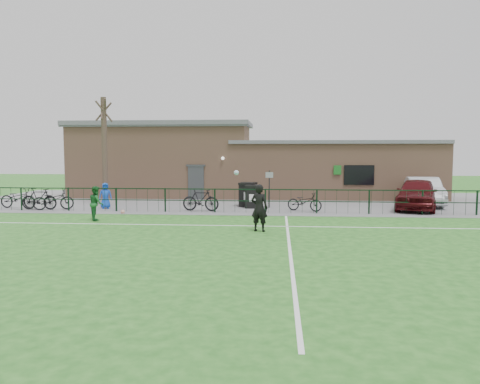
# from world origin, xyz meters

# --- Properties ---
(ground) EXTENTS (90.00, 90.00, 0.00)m
(ground) POSITION_xyz_m (0.00, 0.00, 0.00)
(ground) COLOR #205C1B
(ground) RESTS_ON ground
(paving_strip) EXTENTS (34.00, 13.00, 0.02)m
(paving_strip) POSITION_xyz_m (0.00, 13.50, 0.01)
(paving_strip) COLOR slate
(paving_strip) RESTS_ON ground
(pitch_line_touch) EXTENTS (28.00, 0.10, 0.01)m
(pitch_line_touch) POSITION_xyz_m (0.00, 7.80, 0.00)
(pitch_line_touch) COLOR white
(pitch_line_touch) RESTS_ON ground
(pitch_line_mid) EXTENTS (28.00, 0.10, 0.01)m
(pitch_line_mid) POSITION_xyz_m (0.00, 4.00, 0.00)
(pitch_line_mid) COLOR white
(pitch_line_mid) RESTS_ON ground
(pitch_line_perp) EXTENTS (0.10, 16.00, 0.01)m
(pitch_line_perp) POSITION_xyz_m (2.00, 0.00, 0.00)
(pitch_line_perp) COLOR white
(pitch_line_perp) RESTS_ON ground
(perimeter_fence) EXTENTS (28.00, 0.10, 1.20)m
(perimeter_fence) POSITION_xyz_m (0.00, 8.00, 0.60)
(perimeter_fence) COLOR black
(perimeter_fence) RESTS_ON ground
(bare_tree) EXTENTS (0.30, 0.30, 6.00)m
(bare_tree) POSITION_xyz_m (-8.00, 10.50, 3.00)
(bare_tree) COLOR #423128
(bare_tree) RESTS_ON ground
(wheelie_bin_left) EXTENTS (0.97, 1.06, 1.23)m
(wheelie_bin_left) POSITION_xyz_m (-0.03, 10.66, 0.63)
(wheelie_bin_left) COLOR black
(wheelie_bin_left) RESTS_ON paving_strip
(wheelie_bin_right) EXTENTS (0.79, 0.89, 1.14)m
(wheelie_bin_right) POSITION_xyz_m (0.29, 10.00, 0.59)
(wheelie_bin_right) COLOR black
(wheelie_bin_right) RESTS_ON paving_strip
(sign_post) EXTENTS (0.07, 0.07, 2.00)m
(sign_post) POSITION_xyz_m (1.15, 10.06, 1.02)
(sign_post) COLOR black
(sign_post) RESTS_ON paving_strip
(car_maroon) EXTENTS (3.39, 5.14, 1.63)m
(car_maroon) POSITION_xyz_m (8.82, 10.02, 0.83)
(car_maroon) COLOR #4A0D11
(car_maroon) RESTS_ON paving_strip
(car_silver) EXTENTS (2.22, 4.91, 1.56)m
(car_silver) POSITION_xyz_m (9.75, 12.06, 0.80)
(car_silver) COLOR #B6B9BF
(car_silver) RESTS_ON paving_strip
(bicycle_a) EXTENTS (2.11, 0.90, 1.08)m
(bicycle_a) POSITION_xyz_m (-12.14, 8.80, 0.56)
(bicycle_a) COLOR black
(bicycle_a) RESTS_ON paving_strip
(bicycle_b) EXTENTS (1.89, 0.54, 1.13)m
(bicycle_b) POSITION_xyz_m (-10.71, 8.31, 0.59)
(bicycle_b) COLOR black
(bicycle_b) RESTS_ON paving_strip
(bicycle_c) EXTENTS (2.13, 1.28, 1.06)m
(bicycle_c) POSITION_xyz_m (-9.95, 8.30, 0.55)
(bicycle_c) COLOR black
(bicycle_c) RESTS_ON paving_strip
(bicycle_d) EXTENTS (1.96, 0.82, 1.14)m
(bicycle_d) POSITION_xyz_m (-2.28, 8.44, 0.59)
(bicycle_d) COLOR black
(bicycle_d) RESTS_ON paving_strip
(bicycle_e) EXTENTS (1.90, 1.24, 0.94)m
(bicycle_e) POSITION_xyz_m (2.96, 8.85, 0.49)
(bicycle_e) COLOR black
(bicycle_e) RESTS_ON paving_strip
(spectator_child) EXTENTS (0.78, 0.67, 1.36)m
(spectator_child) POSITION_xyz_m (-7.45, 9.00, 0.70)
(spectator_child) COLOR blue
(spectator_child) RESTS_ON paving_strip
(goalkeeper_kick) EXTENTS (1.66, 3.71, 2.19)m
(goalkeeper_kick) POSITION_xyz_m (0.90, 2.82, 0.92)
(goalkeeper_kick) COLOR black
(goalkeeper_kick) RESTS_ON ground
(outfield_player) EXTENTS (0.84, 0.92, 1.51)m
(outfield_player) POSITION_xyz_m (-6.35, 5.01, 0.76)
(outfield_player) COLOR #1B5F28
(outfield_player) RESTS_ON ground
(ball_ground) EXTENTS (0.20, 0.20, 0.20)m
(ball_ground) POSITION_xyz_m (-5.91, 7.20, 0.10)
(ball_ground) COLOR white
(ball_ground) RESTS_ON ground
(clubhouse) EXTENTS (24.25, 5.40, 4.96)m
(clubhouse) POSITION_xyz_m (-0.88, 16.50, 2.22)
(clubhouse) COLOR tan
(clubhouse) RESTS_ON ground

